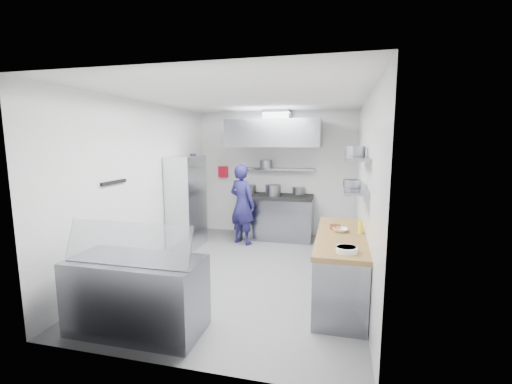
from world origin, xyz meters
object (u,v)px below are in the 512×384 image
(chef, at_px, (242,204))
(display_case, at_px, (137,295))
(gas_range, at_px, (276,218))
(wire_rack, at_px, (187,202))

(chef, height_order, display_case, chef)
(gas_range, distance_m, chef, 0.94)
(gas_range, bearing_deg, display_case, -101.75)
(wire_rack, bearing_deg, display_case, -75.47)
(gas_range, relative_size, display_case, 1.07)
(chef, bearing_deg, wire_rack, 50.74)
(wire_rack, relative_size, display_case, 1.23)
(gas_range, bearing_deg, wire_rack, -145.97)
(gas_range, xyz_separation_m, chef, (-0.62, -0.59, 0.39))
(chef, distance_m, display_case, 3.54)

